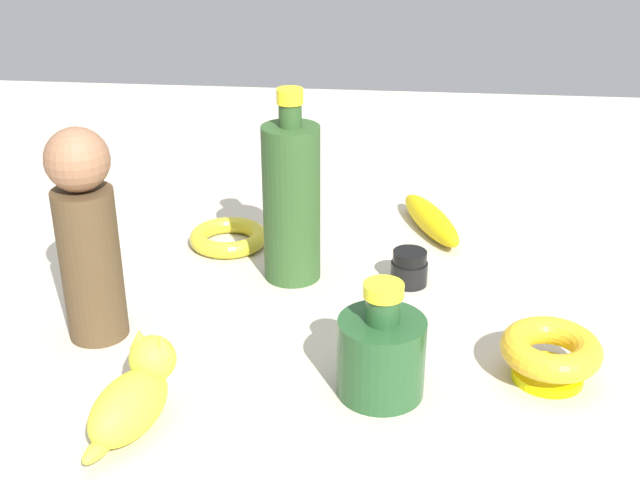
{
  "coord_description": "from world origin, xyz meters",
  "views": [
    {
      "loc": [
        -0.09,
        0.86,
        0.49
      ],
      "look_at": [
        0.0,
        0.0,
        0.09
      ],
      "focal_mm": 46.08,
      "sensor_mm": 36.0,
      "label": 1
    }
  ],
  "objects_px": {
    "nail_polish_jar": "(409,268)",
    "bowl": "(550,353)",
    "cat_figurine": "(134,395)",
    "bangle": "(229,237)",
    "bottle_short": "(381,353)",
    "banana": "(431,220)",
    "person_figure_adult": "(87,235)",
    "bottle_tall": "(292,201)"
  },
  "relations": [
    {
      "from": "banana",
      "to": "bowl",
      "type": "distance_m",
      "value": 0.37
    },
    {
      "from": "bowl",
      "to": "bottle_short",
      "type": "xyz_separation_m",
      "value": [
        0.17,
        0.04,
        0.01
      ]
    },
    {
      "from": "bangle",
      "to": "person_figure_adult",
      "type": "xyz_separation_m",
      "value": [
        0.1,
        0.24,
        0.11
      ]
    },
    {
      "from": "cat_figurine",
      "to": "bottle_short",
      "type": "height_order",
      "value": "bottle_short"
    },
    {
      "from": "nail_polish_jar",
      "to": "banana",
      "type": "xyz_separation_m",
      "value": [
        -0.03,
        -0.16,
        -0.0
      ]
    },
    {
      "from": "bottle_tall",
      "to": "banana",
      "type": "bearing_deg",
      "value": -138.87
    },
    {
      "from": "banana",
      "to": "bottle_short",
      "type": "bearing_deg",
      "value": 149.75
    },
    {
      "from": "banana",
      "to": "bangle",
      "type": "xyz_separation_m",
      "value": [
        0.28,
        0.07,
        -0.01
      ]
    },
    {
      "from": "cat_figurine",
      "to": "bottle_tall",
      "type": "relative_size",
      "value": 0.54
    },
    {
      "from": "bottle_short",
      "to": "bottle_tall",
      "type": "height_order",
      "value": "bottle_tall"
    },
    {
      "from": "person_figure_adult",
      "to": "bottle_tall",
      "type": "xyz_separation_m",
      "value": [
        -0.2,
        -0.16,
        -0.02
      ]
    },
    {
      "from": "nail_polish_jar",
      "to": "person_figure_adult",
      "type": "distance_m",
      "value": 0.39
    },
    {
      "from": "bangle",
      "to": "bottle_short",
      "type": "bearing_deg",
      "value": 124.6
    },
    {
      "from": "bowl",
      "to": "bangle",
      "type": "height_order",
      "value": "bowl"
    },
    {
      "from": "bowl",
      "to": "bottle_tall",
      "type": "bearing_deg",
      "value": -34.31
    },
    {
      "from": "bottle_tall",
      "to": "bottle_short",
      "type": "bearing_deg",
      "value": 116.88
    },
    {
      "from": "cat_figurine",
      "to": "bottle_short",
      "type": "relative_size",
      "value": 1.09
    },
    {
      "from": "bowl",
      "to": "cat_figurine",
      "type": "bearing_deg",
      "value": 16.89
    },
    {
      "from": "bangle",
      "to": "person_figure_adult",
      "type": "bearing_deg",
      "value": 68.31
    },
    {
      "from": "nail_polish_jar",
      "to": "bangle",
      "type": "xyz_separation_m",
      "value": [
        0.25,
        -0.09,
        -0.01
      ]
    },
    {
      "from": "nail_polish_jar",
      "to": "bangle",
      "type": "height_order",
      "value": "nail_polish_jar"
    },
    {
      "from": "nail_polish_jar",
      "to": "bangle",
      "type": "distance_m",
      "value": 0.26
    },
    {
      "from": "banana",
      "to": "bottle_tall",
      "type": "distance_m",
      "value": 0.25
    },
    {
      "from": "nail_polish_jar",
      "to": "bottle_tall",
      "type": "distance_m",
      "value": 0.17
    },
    {
      "from": "banana",
      "to": "cat_figurine",
      "type": "bearing_deg",
      "value": 127.19
    },
    {
      "from": "bangle",
      "to": "bottle_short",
      "type": "relative_size",
      "value": 0.88
    },
    {
      "from": "banana",
      "to": "bowl",
      "type": "height_order",
      "value": "bowl"
    },
    {
      "from": "person_figure_adult",
      "to": "bottle_short",
      "type": "bearing_deg",
      "value": 166.48
    },
    {
      "from": "person_figure_adult",
      "to": "bottle_short",
      "type": "xyz_separation_m",
      "value": [
        -0.32,
        0.08,
        -0.08
      ]
    },
    {
      "from": "cat_figurine",
      "to": "bottle_tall",
      "type": "bearing_deg",
      "value": -108.12
    },
    {
      "from": "nail_polish_jar",
      "to": "bowl",
      "type": "relative_size",
      "value": 0.45
    },
    {
      "from": "banana",
      "to": "person_figure_adult",
      "type": "height_order",
      "value": "person_figure_adult"
    },
    {
      "from": "bottle_short",
      "to": "cat_figurine",
      "type": "bearing_deg",
      "value": 19.65
    },
    {
      "from": "nail_polish_jar",
      "to": "banana",
      "type": "bearing_deg",
      "value": -100.45
    },
    {
      "from": "bottle_short",
      "to": "nail_polish_jar",
      "type": "bearing_deg",
      "value": -96.6
    },
    {
      "from": "bangle",
      "to": "bottle_short",
      "type": "xyz_separation_m",
      "value": [
        -0.22,
        0.32,
        0.03
      ]
    },
    {
      "from": "banana",
      "to": "bottle_short",
      "type": "height_order",
      "value": "bottle_short"
    },
    {
      "from": "cat_figurine",
      "to": "bangle",
      "type": "bearing_deg",
      "value": -90.6
    },
    {
      "from": "bangle",
      "to": "banana",
      "type": "bearing_deg",
      "value": -165.25
    },
    {
      "from": "cat_figurine",
      "to": "bowl",
      "type": "distance_m",
      "value": 0.42
    },
    {
      "from": "bowl",
      "to": "bottle_tall",
      "type": "distance_m",
      "value": 0.36
    },
    {
      "from": "cat_figurine",
      "to": "banana",
      "type": "relative_size",
      "value": 0.77
    }
  ]
}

